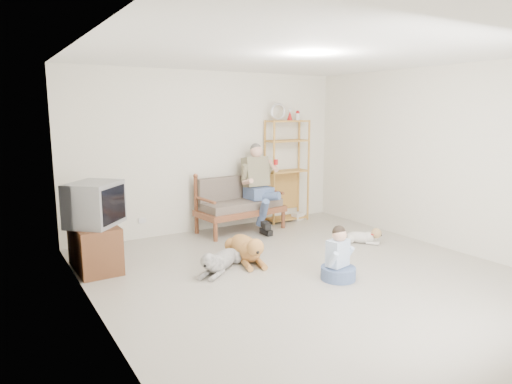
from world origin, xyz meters
TOP-DOWN VIEW (x-y plane):
  - floor at (0.00, 0.00)m, footprint 5.50×5.50m
  - ceiling at (0.00, 0.00)m, footprint 5.50×5.50m
  - wall_back at (0.00, 2.75)m, footprint 5.00×0.00m
  - wall_left at (-2.50, 0.00)m, footprint 0.00×5.50m
  - wall_right at (2.50, 0.00)m, footprint 0.00×5.50m
  - loveseat at (0.36, 2.42)m, footprint 1.56×0.84m
  - man at (0.66, 2.17)m, footprint 0.57×0.81m
  - etagere at (1.45, 2.55)m, footprint 0.83×0.36m
  - book_stack at (1.67, 2.48)m, footprint 0.24×0.20m
  - tv_stand at (-2.23, 1.64)m, footprint 0.53×0.91m
  - crt_tv at (-2.20, 1.59)m, footprint 0.84×0.85m
  - wall_outlet at (-1.25, 2.73)m, footprint 0.12×0.02m
  - golden_retriever at (-0.34, 0.95)m, footprint 0.55×1.33m
  - shaggy_dog at (-0.86, 0.74)m, footprint 0.88×0.77m
  - terrier at (1.64, 0.68)m, footprint 0.48×0.55m
  - child at (0.24, -0.28)m, footprint 0.43×0.43m

SIDE VIEW (x-z plane):
  - floor at x=0.00m, z-range 0.00..0.00m
  - book_stack at x=1.67m, z-range 0.00..0.13m
  - terrier at x=1.64m, z-range -0.02..0.23m
  - shaggy_dog at x=-0.86m, z-range -0.03..0.30m
  - golden_retriever at x=-0.34m, z-range -0.04..0.37m
  - child at x=0.24m, z-range -0.10..0.58m
  - wall_outlet at x=-1.25m, z-range 0.26..0.34m
  - tv_stand at x=-2.23m, z-range 0.00..0.60m
  - loveseat at x=0.36m, z-range 0.01..0.96m
  - man at x=0.66m, z-range 0.03..1.34m
  - crt_tv at x=-2.20m, z-range 0.60..1.15m
  - etagere at x=1.45m, z-range -0.13..2.05m
  - wall_left at x=-2.50m, z-range -1.40..4.10m
  - wall_right at x=2.50m, z-range -1.40..4.10m
  - wall_back at x=0.00m, z-range -1.15..3.85m
  - ceiling at x=0.00m, z-range 2.70..2.70m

